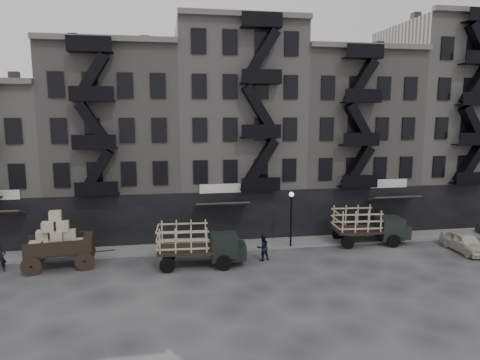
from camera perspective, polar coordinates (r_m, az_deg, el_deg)
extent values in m
plane|color=#38383A|center=(29.67, 2.54, -10.85)|extent=(140.00, 140.00, 0.00)
cube|color=slate|center=(33.12, 1.14, -8.58)|extent=(55.00, 2.50, 0.15)
cube|color=#4C4744|center=(39.07, -27.49, 11.69)|extent=(0.70, 0.70, 1.20)
cube|color=slate|center=(37.56, -15.93, 4.70)|extent=(10.00, 10.00, 15.00)
cube|color=black|center=(33.53, -16.40, -5.32)|extent=(10.00, 0.35, 4.00)
cube|color=#595651|center=(32.77, -17.49, 17.59)|extent=(10.00, 0.50, 0.40)
cube|color=#4C4744|center=(38.32, -21.12, 16.68)|extent=(0.70, 0.70, 1.20)
cube|color=#4C4744|center=(37.71, -12.52, 17.19)|extent=(0.70, 0.70, 1.20)
cube|color=gray|center=(37.79, -0.64, 6.58)|extent=(10.00, 10.00, 17.00)
cube|color=black|center=(33.84, 0.73, -4.82)|extent=(10.00, 0.35, 4.00)
cube|color=#595651|center=(33.47, 0.85, 21.28)|extent=(10.00, 0.50, 0.40)
cube|color=#4C4744|center=(38.16, -5.41, 20.31)|extent=(0.70, 0.70, 1.20)
cube|color=#4C4744|center=(38.98, 3.20, 20.08)|extent=(0.70, 0.70, 1.20)
cube|color=slate|center=(40.65, 13.47, 5.09)|extent=(10.00, 10.00, 15.00)
cube|color=black|center=(36.96, 16.19, -4.00)|extent=(10.00, 0.35, 4.00)
cube|color=#595651|center=(36.28, 17.27, 16.71)|extent=(10.00, 0.50, 0.40)
cube|color=#4C4744|center=(39.88, 9.77, 16.80)|extent=(0.70, 0.70, 1.20)
cube|color=#4C4744|center=(42.01, 17.15, 16.14)|extent=(0.70, 0.70, 1.20)
cube|color=gray|center=(45.48, 25.28, 6.76)|extent=(10.00, 10.00, 18.00)
cube|color=black|center=(42.27, 28.49, -3.14)|extent=(10.00, 0.35, 4.00)
cube|color=#4C4744|center=(44.66, 22.79, 19.30)|extent=(0.70, 0.70, 1.20)
cube|color=#4C4744|center=(47.73, 28.66, 18.19)|extent=(0.70, 0.70, 1.20)
cylinder|color=black|center=(32.22, 6.81, -5.59)|extent=(0.14, 0.14, 4.00)
sphere|color=silver|center=(31.76, 6.88, -1.91)|extent=(0.36, 0.36, 0.36)
cube|color=black|center=(30.69, -22.92, -8.68)|extent=(4.27, 2.62, 0.22)
cylinder|color=black|center=(30.00, -26.10, -10.30)|extent=(1.24, 0.27, 1.23)
cylinder|color=black|center=(32.11, -25.48, -9.02)|extent=(1.24, 0.27, 1.23)
cylinder|color=black|center=(29.65, -20.01, -10.15)|extent=(1.24, 0.27, 1.23)
cylinder|color=black|center=(31.78, -19.81, -8.86)|extent=(1.24, 0.27, 1.23)
cube|color=black|center=(30.42, -19.58, -7.76)|extent=(0.78, 1.85, 0.90)
cube|color=black|center=(28.73, -7.17, -9.17)|extent=(3.82, 2.39, 0.20)
cube|color=black|center=(28.77, -2.12, -8.86)|extent=(1.85, 2.06, 1.63)
cube|color=black|center=(28.95, -0.16, -9.41)|extent=(0.96, 1.68, 0.98)
cylinder|color=black|center=(27.98, -2.16, -11.02)|extent=(0.99, 0.30, 0.98)
cylinder|color=black|center=(30.03, -2.49, -9.62)|extent=(0.99, 0.30, 0.98)
cylinder|color=black|center=(27.96, -9.66, -11.16)|extent=(0.99, 0.30, 0.98)
cylinder|color=black|center=(30.01, -9.44, -9.75)|extent=(0.99, 0.30, 0.98)
cube|color=black|center=(34.40, 15.49, -6.41)|extent=(3.84, 2.45, 0.19)
cube|color=black|center=(35.32, 19.30, -6.01)|extent=(1.88, 2.08, 1.62)
cube|color=black|center=(35.81, 20.70, -6.42)|extent=(0.99, 1.69, 0.97)
cylinder|color=black|center=(34.53, 19.82, -7.68)|extent=(0.99, 0.31, 0.97)
cylinder|color=black|center=(36.42, 18.38, -6.75)|extent=(0.99, 0.31, 0.97)
cylinder|color=black|center=(33.19, 14.17, -8.08)|extent=(0.99, 0.31, 0.97)
cylinder|color=black|center=(35.16, 13.00, -7.08)|extent=(0.99, 0.31, 0.97)
imported|color=beige|center=(35.52, 27.77, -7.36)|extent=(1.78, 4.20, 1.42)
imported|color=black|center=(31.53, -29.31, -9.08)|extent=(0.78, 0.66, 1.81)
imported|color=black|center=(29.71, 3.05, -8.96)|extent=(1.06, 0.93, 1.84)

